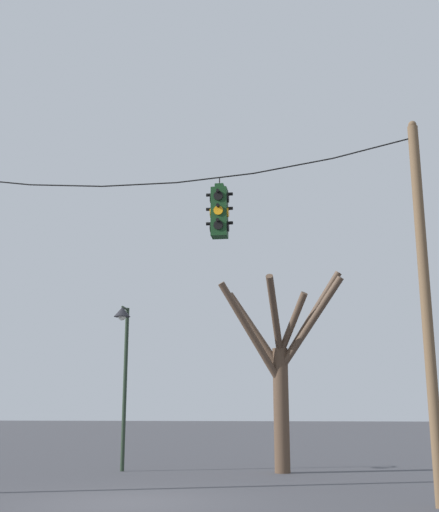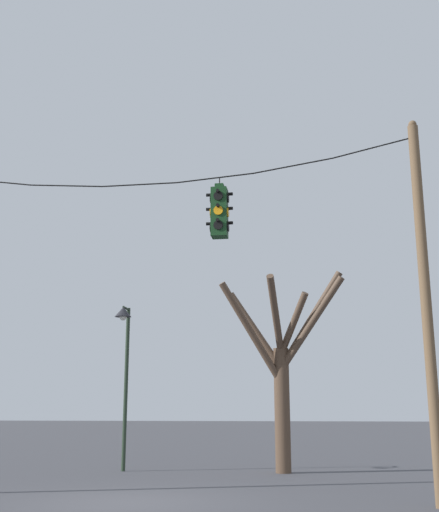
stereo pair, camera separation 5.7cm
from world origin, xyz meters
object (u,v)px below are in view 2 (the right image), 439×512
utility_pole_right (426,301)px  street_lamp (124,345)px  traffic_light_near_right_pole (219,212)px  bare_tree (283,367)px

utility_pole_right → street_lamp: (-7.99, 6.05, -0.16)m
traffic_light_near_right_pole → bare_tree: size_ratio=0.23×
traffic_light_near_right_pole → bare_tree: 6.94m
utility_pole_right → bare_tree: bearing=117.1°
utility_pole_right → bare_tree: utility_pole_right is taller
utility_pole_right → street_lamp: size_ratio=1.58×
utility_pole_right → traffic_light_near_right_pole: utility_pole_right is taller
utility_pole_right → bare_tree: (-3.18, 6.23, -0.86)m
bare_tree → street_lamp: bearing=-177.9°
traffic_light_near_right_pole → bare_tree: traffic_light_near_right_pole is taller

